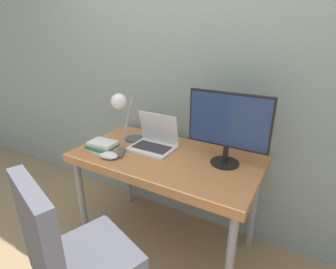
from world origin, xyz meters
The scene contains 9 objects.
wall_back centered at (0.00, 0.77, 1.30)m, with size 8.00×0.05×2.60m.
desk centered at (0.00, 0.35, 0.70)m, with size 1.31×0.71×0.78m.
laptop centered at (-0.14, 0.42, 0.83)m, with size 0.32×0.25×0.26m.
monitor centered at (0.40, 0.45, 1.05)m, with size 0.53×0.19×0.48m.
desk_lamp centered at (-0.37, 0.35, 1.06)m, with size 0.15×0.29×0.41m.
office_chair centered at (-0.07, -0.47, 0.56)m, with size 0.58×0.59×1.01m.
book_stack centered at (-0.45, 0.20, 0.81)m, with size 0.21×0.20×0.07m.
tv_remote centered at (-0.29, 0.21, 0.79)m, with size 0.10×0.15×0.02m.
game_controller centered at (-0.33, 0.12, 0.80)m, with size 0.15×0.09×0.04m.
Camera 1 is at (0.85, -1.09, 1.60)m, focal length 28.00 mm.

